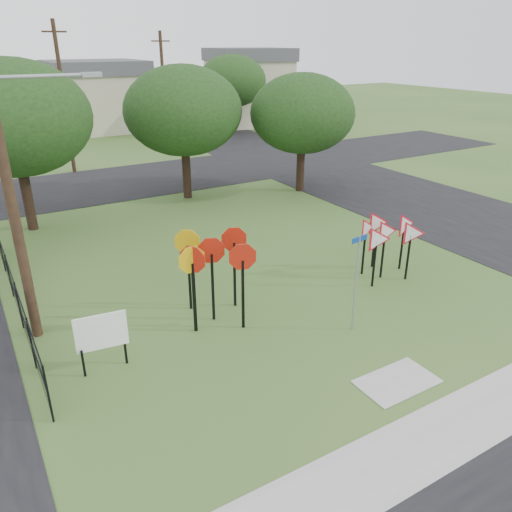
{
  "coord_description": "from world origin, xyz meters",
  "views": [
    {
      "loc": [
        -8.2,
        -9.3,
        7.78
      ],
      "look_at": [
        -0.86,
        3.0,
        1.6
      ],
      "focal_mm": 35.0,
      "sensor_mm": 36.0,
      "label": 1
    }
  ],
  "objects_px": {
    "street_name_sign": "(356,278)",
    "info_board": "(101,334)",
    "stop_sign_cluster": "(210,261)",
    "yield_sign_cluster": "(386,233)"
  },
  "relations": [
    {
      "from": "yield_sign_cluster",
      "to": "info_board",
      "type": "xyz_separation_m",
      "value": [
        -10.12,
        -0.53,
        -0.57
      ]
    },
    {
      "from": "street_name_sign",
      "to": "stop_sign_cluster",
      "type": "height_order",
      "value": "street_name_sign"
    },
    {
      "from": "street_name_sign",
      "to": "yield_sign_cluster",
      "type": "height_order",
      "value": "street_name_sign"
    },
    {
      "from": "street_name_sign",
      "to": "yield_sign_cluster",
      "type": "xyz_separation_m",
      "value": [
        3.38,
        2.27,
        -0.04
      ]
    },
    {
      "from": "yield_sign_cluster",
      "to": "stop_sign_cluster",
      "type": "bearing_deg",
      "value": 177.36
    },
    {
      "from": "street_name_sign",
      "to": "stop_sign_cluster",
      "type": "xyz_separation_m",
      "value": [
        -3.27,
        2.58,
        0.29
      ]
    },
    {
      "from": "street_name_sign",
      "to": "info_board",
      "type": "distance_m",
      "value": 6.98
    },
    {
      "from": "stop_sign_cluster",
      "to": "yield_sign_cluster",
      "type": "relative_size",
      "value": 0.95
    },
    {
      "from": "street_name_sign",
      "to": "info_board",
      "type": "relative_size",
      "value": 1.81
    },
    {
      "from": "street_name_sign",
      "to": "stop_sign_cluster",
      "type": "relative_size",
      "value": 1.09
    }
  ]
}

